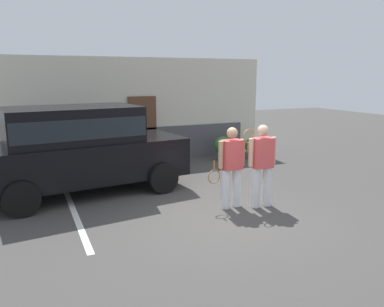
{
  "coord_description": "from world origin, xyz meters",
  "views": [
    {
      "loc": [
        -3.55,
        -6.39,
        2.74
      ],
      "look_at": [
        -0.2,
        1.2,
        1.05
      ],
      "focal_mm": 35.87,
      "sensor_mm": 36.0,
      "label": 1
    }
  ],
  "objects_px": {
    "parked_suv": "(80,146)",
    "potted_plant_secondary": "(252,147)",
    "tennis_player_man": "(231,167)",
    "tennis_player_woman": "(262,164)",
    "potted_plant_by_porch": "(223,147)"
  },
  "relations": [
    {
      "from": "potted_plant_secondary",
      "to": "tennis_player_woman",
      "type": "bearing_deg",
      "value": -120.51
    },
    {
      "from": "parked_suv",
      "to": "tennis_player_man",
      "type": "height_order",
      "value": "parked_suv"
    },
    {
      "from": "potted_plant_by_porch",
      "to": "tennis_player_woman",
      "type": "bearing_deg",
      "value": -108.56
    },
    {
      "from": "parked_suv",
      "to": "potted_plant_secondary",
      "type": "height_order",
      "value": "parked_suv"
    },
    {
      "from": "parked_suv",
      "to": "tennis_player_woman",
      "type": "xyz_separation_m",
      "value": [
        3.34,
        -2.5,
        -0.23
      ]
    },
    {
      "from": "tennis_player_man",
      "to": "potted_plant_by_porch",
      "type": "relative_size",
      "value": 2.22
    },
    {
      "from": "tennis_player_woman",
      "to": "potted_plant_secondary",
      "type": "height_order",
      "value": "tennis_player_woman"
    },
    {
      "from": "tennis_player_woman",
      "to": "potted_plant_by_porch",
      "type": "xyz_separation_m",
      "value": [
        1.5,
        4.46,
        -0.49
      ]
    },
    {
      "from": "tennis_player_woman",
      "to": "potted_plant_by_porch",
      "type": "distance_m",
      "value": 4.73
    },
    {
      "from": "parked_suv",
      "to": "potted_plant_by_porch",
      "type": "xyz_separation_m",
      "value": [
        4.84,
        1.96,
        -0.72
      ]
    },
    {
      "from": "tennis_player_man",
      "to": "potted_plant_by_porch",
      "type": "height_order",
      "value": "tennis_player_man"
    },
    {
      "from": "tennis_player_man",
      "to": "tennis_player_woman",
      "type": "bearing_deg",
      "value": 158.0
    },
    {
      "from": "tennis_player_man",
      "to": "potted_plant_secondary",
      "type": "xyz_separation_m",
      "value": [
        3.14,
        4.09,
        -0.51
      ]
    },
    {
      "from": "potted_plant_secondary",
      "to": "parked_suv",
      "type": "bearing_deg",
      "value": -162.99
    },
    {
      "from": "parked_suv",
      "to": "potted_plant_by_porch",
      "type": "height_order",
      "value": "parked_suv"
    }
  ]
}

